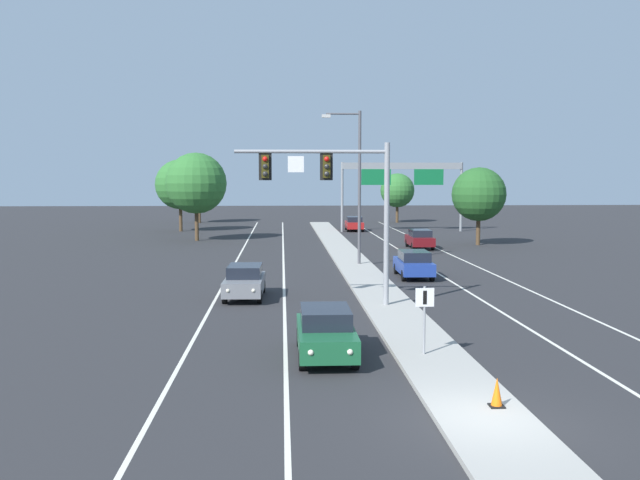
# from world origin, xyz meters

# --- Properties ---
(ground_plane) EXTENTS (260.00, 260.00, 0.00)m
(ground_plane) POSITION_xyz_m (0.00, 0.00, 0.00)
(ground_plane) COLOR #28282B
(median_island) EXTENTS (2.40, 110.00, 0.15)m
(median_island) POSITION_xyz_m (0.00, 18.00, 0.07)
(median_island) COLOR #9E9B93
(median_island) RESTS_ON ground
(lane_stripe_oncoming_center) EXTENTS (0.14, 100.00, 0.01)m
(lane_stripe_oncoming_center) POSITION_xyz_m (-4.70, 25.00, 0.00)
(lane_stripe_oncoming_center) COLOR silver
(lane_stripe_oncoming_center) RESTS_ON ground
(lane_stripe_receding_center) EXTENTS (0.14, 100.00, 0.01)m
(lane_stripe_receding_center) POSITION_xyz_m (4.70, 25.00, 0.00)
(lane_stripe_receding_center) COLOR silver
(lane_stripe_receding_center) RESTS_ON ground
(edge_stripe_left) EXTENTS (0.14, 100.00, 0.01)m
(edge_stripe_left) POSITION_xyz_m (-8.00, 25.00, 0.00)
(edge_stripe_left) COLOR silver
(edge_stripe_left) RESTS_ON ground
(edge_stripe_right) EXTENTS (0.14, 100.00, 0.01)m
(edge_stripe_right) POSITION_xyz_m (8.00, 25.00, 0.00)
(edge_stripe_right) COLOR silver
(edge_stripe_right) RESTS_ON ground
(overhead_signal_mast) EXTENTS (6.81, 0.44, 7.20)m
(overhead_signal_mast) POSITION_xyz_m (-2.31, 14.68, 5.31)
(overhead_signal_mast) COLOR gray
(overhead_signal_mast) RESTS_ON median_island
(median_sign_post) EXTENTS (0.60, 0.10, 2.20)m
(median_sign_post) POSITION_xyz_m (-0.25, 5.92, 1.59)
(median_sign_post) COLOR gray
(median_sign_post) RESTS_ON median_island
(street_lamp_median) EXTENTS (2.58, 0.28, 10.00)m
(street_lamp_median) POSITION_xyz_m (0.07, 29.57, 5.79)
(street_lamp_median) COLOR #4C4C51
(street_lamp_median) RESTS_ON median_island
(car_oncoming_green) EXTENTS (1.83, 4.47, 1.58)m
(car_oncoming_green) POSITION_xyz_m (-3.39, 6.34, 0.82)
(car_oncoming_green) COLOR #195633
(car_oncoming_green) RESTS_ON ground
(car_oncoming_grey) EXTENTS (1.92, 4.51, 1.58)m
(car_oncoming_grey) POSITION_xyz_m (-6.61, 17.65, 0.82)
(car_oncoming_grey) COLOR slate
(car_oncoming_grey) RESTS_ON ground
(car_receding_blue) EXTENTS (1.90, 4.50, 1.58)m
(car_receding_blue) POSITION_xyz_m (2.87, 24.00, 0.82)
(car_receding_blue) COLOR navy
(car_receding_blue) RESTS_ON ground
(car_receding_darkred) EXTENTS (1.90, 4.50, 1.58)m
(car_receding_darkred) POSITION_xyz_m (6.55, 40.51, 0.82)
(car_receding_darkred) COLOR #5B0F14
(car_receding_darkred) RESTS_ON ground
(car_receding_red) EXTENTS (1.93, 4.51, 1.58)m
(car_receding_red) POSITION_xyz_m (3.15, 59.85, 0.82)
(car_receding_red) COLOR maroon
(car_receding_red) RESTS_ON ground
(traffic_cone_median_nose) EXTENTS (0.36, 0.36, 0.74)m
(traffic_cone_median_nose) POSITION_xyz_m (0.49, 0.73, 0.51)
(traffic_cone_median_nose) COLOR black
(traffic_cone_median_nose) RESTS_ON median_island
(highway_sign_gantry) EXTENTS (13.28, 0.42, 7.50)m
(highway_sign_gantry) POSITION_xyz_m (8.20, 58.62, 6.16)
(highway_sign_gantry) COLOR gray
(highway_sign_gantry) RESTS_ON ground
(tree_far_left_a) EXTENTS (5.62, 5.62, 8.13)m
(tree_far_left_a) POSITION_xyz_m (-12.68, 48.79, 5.31)
(tree_far_left_a) COLOR #4C3823
(tree_far_left_a) RESTS_ON ground
(tree_far_left_c) EXTENTS (5.46, 5.46, 7.91)m
(tree_far_left_c) POSITION_xyz_m (-15.49, 74.86, 5.17)
(tree_far_left_c) COLOR #4C3823
(tree_far_left_c) RESTS_ON ground
(tree_far_right_c) EXTENTS (4.65, 4.65, 6.72)m
(tree_far_right_c) POSITION_xyz_m (12.19, 43.21, 4.39)
(tree_far_right_c) COLOR #4C3823
(tree_far_right_c) RESTS_ON ground
(tree_far_left_b) EXTENTS (5.39, 5.39, 7.80)m
(tree_far_left_b) POSITION_xyz_m (-15.81, 60.33, 5.10)
(tree_far_left_b) COLOR #4C3823
(tree_far_left_b) RESTS_ON ground
(tree_far_right_a) EXTENTS (4.43, 4.43, 6.41)m
(tree_far_right_a) POSITION_xyz_m (10.24, 73.84, 4.19)
(tree_far_right_a) COLOR #4C3823
(tree_far_right_a) RESTS_ON ground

